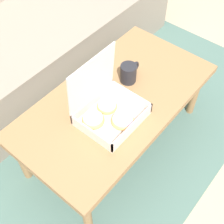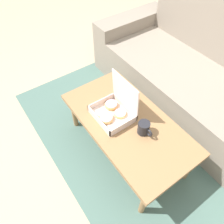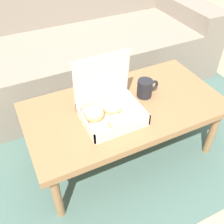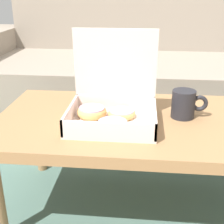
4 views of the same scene
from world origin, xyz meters
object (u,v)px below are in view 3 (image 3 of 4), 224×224
object	(u,v)px
couch	(71,48)
coffee_mug	(145,88)
pastry_box	(108,109)
coffee_table	(125,111)

from	to	relation	value
couch	coffee_mug	xyz separation A→B (m)	(0.14, -0.89, 0.13)
couch	coffee_mug	distance (m)	0.91
couch	pastry_box	distance (m)	0.98
coffee_table	coffee_mug	xyz separation A→B (m)	(0.14, 0.03, 0.09)
couch	pastry_box	size ratio (longest dim) A/B	7.28
couch	coffee_mug	bearing A→B (deg)	-80.74
coffee_table	pastry_box	distance (m)	0.16
coffee_table	coffee_mug	world-z (taller)	coffee_mug
couch	coffee_table	distance (m)	0.92
coffee_table	coffee_mug	distance (m)	0.17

